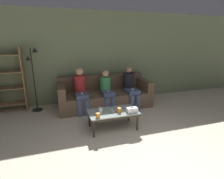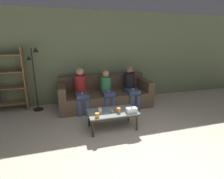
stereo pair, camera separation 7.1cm
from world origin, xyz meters
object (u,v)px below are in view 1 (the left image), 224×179
seated_person_mid_left (107,89)px  seated_person_mid_right (130,86)px  cup_near_right (98,116)px  cup_far_center (100,110)px  coffee_table (113,113)px  cup_near_left (119,110)px  tissue_box (132,110)px  standing_lamp (34,73)px  game_remote (113,111)px  couch (105,95)px  seated_person_left_end (81,89)px

seated_person_mid_left → seated_person_mid_right: bearing=0.2°
cup_near_right → cup_far_center: bearing=65.4°
coffee_table → cup_near_left: (0.11, -0.09, 0.09)m
tissue_box → standing_lamp: (-1.96, 1.70, 0.56)m
game_remote → seated_person_mid_left: bearing=80.8°
cup_near_left → cup_far_center: 0.38m
tissue_box → cup_far_center: bearing=163.7°
cup_near_right → cup_far_center: cup_far_center is taller
couch → tissue_box: 1.54m
cup_near_right → seated_person_mid_right: size_ratio=0.08×
cup_far_center → standing_lamp: standing_lamp is taller
cup_near_right → standing_lamp: size_ratio=0.06×
cup_near_right → standing_lamp: 2.22m
cup_far_center → game_remote: size_ratio=0.67×
cup_far_center → tissue_box: size_ratio=0.45×
tissue_box → seated_person_mid_left: seated_person_mid_left is taller
couch → standing_lamp: 1.93m
couch → cup_far_center: (-0.44, -1.34, 0.14)m
game_remote → standing_lamp: bearing=136.1°
couch → seated_person_mid_left: (0.00, -0.23, 0.25)m
coffee_table → seated_person_mid_right: bearing=52.6°
cup_near_left → standing_lamp: standing_lamp is taller
cup_near_left → cup_far_center: (-0.36, 0.11, 0.00)m
seated_person_mid_right → cup_near_left: bearing=-121.8°
couch → seated_person_mid_right: size_ratio=2.27×
cup_near_left → tissue_box: tissue_box is taller
couch → seated_person_mid_left: bearing=-90.0°
couch → seated_person_mid_right: seated_person_mid_right is taller
couch → standing_lamp: (-1.79, 0.18, 0.70)m
coffee_table → seated_person_left_end: seated_person_left_end is taller
cup_far_center → seated_person_left_end: bearing=102.0°
coffee_table → seated_person_left_end: 1.27m
cup_near_left → tissue_box: bearing=-15.5°
cup_near_left → seated_person_left_end: seated_person_left_end is taller
cup_far_center → standing_lamp: size_ratio=0.06×
cup_near_right → seated_person_left_end: bearing=95.8°
standing_lamp → seated_person_left_end: bearing=-19.8°
seated_person_mid_left → coffee_table: bearing=-99.2°
game_remote → cup_near_right: bearing=-150.4°
tissue_box → cup_near_left: bearing=164.5°
cup_near_right → standing_lamp: standing_lamp is taller
tissue_box → seated_person_mid_left: (-0.17, 1.29, 0.11)m
game_remote → seated_person_mid_left: 1.15m
seated_person_mid_right → cup_near_right: bearing=-132.5°
coffee_table → cup_near_right: cup_near_right is taller
cup_near_left → seated_person_mid_left: 1.22m
cup_far_center → seated_person_left_end: size_ratio=0.09×
seated_person_left_end → cup_near_left: bearing=-63.9°
game_remote → cup_near_left: bearing=-40.4°
tissue_box → seated_person_left_end: (-0.85, 1.30, 0.16)m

